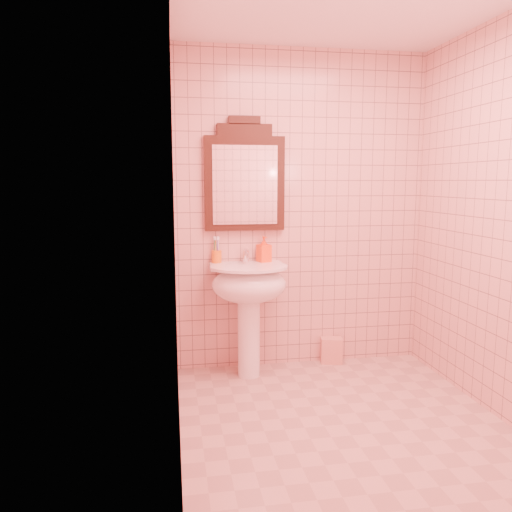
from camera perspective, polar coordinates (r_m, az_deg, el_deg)
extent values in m
plane|color=tan|center=(3.30, 10.00, -18.43)|extent=(2.20, 2.20, 0.00)
cube|color=#D59F95|center=(4.00, 5.18, 5.09)|extent=(2.00, 0.02, 2.50)
cylinder|color=white|center=(3.85, -0.83, -8.64)|extent=(0.17, 0.17, 0.70)
ellipsoid|color=white|center=(3.74, -0.79, -3.31)|extent=(0.56, 0.46, 0.28)
cube|color=white|center=(3.88, -1.17, -1.15)|extent=(0.56, 0.15, 0.05)
cylinder|color=white|center=(3.72, -0.80, -1.27)|extent=(0.58, 0.58, 0.02)
cylinder|color=white|center=(3.87, -1.17, -0.06)|extent=(0.04, 0.04, 0.09)
cylinder|color=white|center=(3.81, -1.05, 0.34)|extent=(0.02, 0.10, 0.02)
cylinder|color=white|center=(3.77, -0.94, -0.07)|extent=(0.02, 0.02, 0.04)
cube|color=white|center=(3.87, -1.20, 0.77)|extent=(0.02, 0.07, 0.01)
cube|color=black|center=(3.88, -1.31, 8.25)|extent=(0.62, 0.05, 0.72)
cube|color=black|center=(3.90, -1.33, 14.22)|extent=(0.42, 0.05, 0.09)
cube|color=black|center=(3.90, -1.33, 15.24)|extent=(0.24, 0.05, 0.06)
cube|color=white|center=(3.85, -1.24, 8.10)|extent=(0.50, 0.01, 0.60)
cylinder|color=orange|center=(3.87, -4.53, -0.07)|extent=(0.08, 0.08, 0.10)
cylinder|color=silver|center=(3.87, -4.28, 0.54)|extent=(0.01, 0.01, 0.18)
cylinder|color=#338CD8|center=(3.88, -4.43, 0.57)|extent=(0.01, 0.01, 0.18)
cylinder|color=#E5334C|center=(3.88, -4.68, 0.56)|extent=(0.01, 0.01, 0.18)
cylinder|color=#3FBF59|center=(3.86, -4.79, 0.53)|extent=(0.01, 0.01, 0.18)
cylinder|color=#D8CC4C|center=(3.85, -4.64, 0.50)|extent=(0.01, 0.01, 0.18)
cylinder|color=purple|center=(3.85, -4.38, 0.51)|extent=(0.01, 0.01, 0.18)
imported|color=#FF4A15|center=(3.89, 0.91, 0.79)|extent=(0.12, 0.12, 0.20)
cube|color=pink|center=(4.24, 8.62, -10.60)|extent=(0.19, 0.15, 0.21)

